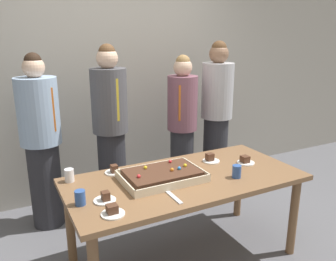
{
  "coord_description": "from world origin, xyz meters",
  "views": [
    {
      "loc": [
        -1.24,
        -2.11,
        1.8
      ],
      "look_at": [
        -0.07,
        0.15,
        1.08
      ],
      "focal_mm": 36.2,
      "sensor_mm": 36.0,
      "label": 1
    }
  ],
  "objects_px": {
    "drink_cup_far_end": "(69,175)",
    "person_far_right_suit": "(216,116)",
    "drink_cup_nearest": "(237,171)",
    "person_green_shirt_behind": "(182,127)",
    "sheet_cake": "(162,175)",
    "plated_slice_near_left": "(114,171)",
    "party_table": "(185,187)",
    "plated_slice_far_left": "(113,211)",
    "plated_slice_far_right": "(105,198)",
    "plated_slice_near_right": "(210,159)",
    "drink_cup_middle": "(80,198)",
    "person_striped_tie_right": "(41,142)",
    "plated_slice_center_front": "(245,161)",
    "cake_server_utensil": "(174,197)",
    "person_serving_front": "(111,132)"
  },
  "relations": [
    {
      "from": "plated_slice_far_left",
      "to": "plated_slice_center_front",
      "type": "bearing_deg",
      "value": 13.28
    },
    {
      "from": "plated_slice_far_left",
      "to": "sheet_cake",
      "type": "bearing_deg",
      "value": 33.17
    },
    {
      "from": "drink_cup_middle",
      "to": "person_serving_front",
      "type": "relative_size",
      "value": 0.06
    },
    {
      "from": "person_far_right_suit",
      "to": "plated_slice_near_right",
      "type": "bearing_deg",
      "value": 13.33
    },
    {
      "from": "party_table",
      "to": "drink_cup_far_end",
      "type": "height_order",
      "value": "drink_cup_far_end"
    },
    {
      "from": "plated_slice_far_left",
      "to": "drink_cup_nearest",
      "type": "distance_m",
      "value": 1.04
    },
    {
      "from": "party_table",
      "to": "person_green_shirt_behind",
      "type": "height_order",
      "value": "person_green_shirt_behind"
    },
    {
      "from": "plated_slice_near_left",
      "to": "drink_cup_far_end",
      "type": "xyz_separation_m",
      "value": [
        -0.35,
        0.0,
        0.03
      ]
    },
    {
      "from": "drink_cup_nearest",
      "to": "cake_server_utensil",
      "type": "distance_m",
      "value": 0.6
    },
    {
      "from": "sheet_cake",
      "to": "plated_slice_center_front",
      "type": "bearing_deg",
      "value": -1.72
    },
    {
      "from": "sheet_cake",
      "to": "person_far_right_suit",
      "type": "bearing_deg",
      "value": 38.81
    },
    {
      "from": "sheet_cake",
      "to": "drink_cup_middle",
      "type": "xyz_separation_m",
      "value": [
        -0.65,
        -0.11,
        0.01
      ]
    },
    {
      "from": "drink_cup_middle",
      "to": "person_green_shirt_behind",
      "type": "bearing_deg",
      "value": 37.65
    },
    {
      "from": "plated_slice_near_right",
      "to": "plated_slice_far_right",
      "type": "xyz_separation_m",
      "value": [
        -1.04,
        -0.29,
        -0.0
      ]
    },
    {
      "from": "sheet_cake",
      "to": "plated_slice_near_right",
      "type": "xyz_separation_m",
      "value": [
        0.55,
        0.15,
        -0.01
      ]
    },
    {
      "from": "drink_cup_far_end",
      "to": "person_far_right_suit",
      "type": "relative_size",
      "value": 0.06
    },
    {
      "from": "drink_cup_middle",
      "to": "person_far_right_suit",
      "type": "distance_m",
      "value": 2.08
    },
    {
      "from": "person_striped_tie_right",
      "to": "cake_server_utensil",
      "type": "bearing_deg",
      "value": -8.74
    },
    {
      "from": "plated_slice_far_right",
      "to": "person_green_shirt_behind",
      "type": "height_order",
      "value": "person_green_shirt_behind"
    },
    {
      "from": "party_table",
      "to": "plated_slice_far_right",
      "type": "height_order",
      "value": "plated_slice_far_right"
    },
    {
      "from": "sheet_cake",
      "to": "cake_server_utensil",
      "type": "relative_size",
      "value": 3.08
    },
    {
      "from": "plated_slice_near_right",
      "to": "cake_server_utensil",
      "type": "relative_size",
      "value": 0.75
    },
    {
      "from": "plated_slice_far_right",
      "to": "person_far_right_suit",
      "type": "height_order",
      "value": "person_far_right_suit"
    },
    {
      "from": "plated_slice_far_right",
      "to": "cake_server_utensil",
      "type": "relative_size",
      "value": 0.75
    },
    {
      "from": "plated_slice_far_right",
      "to": "person_serving_front",
      "type": "xyz_separation_m",
      "value": [
        0.39,
        1.04,
        0.15
      ]
    },
    {
      "from": "plated_slice_far_right",
      "to": "person_green_shirt_behind",
      "type": "distance_m",
      "value": 1.62
    },
    {
      "from": "plated_slice_near_left",
      "to": "person_far_right_suit",
      "type": "height_order",
      "value": "person_far_right_suit"
    },
    {
      "from": "party_table",
      "to": "drink_cup_far_end",
      "type": "bearing_deg",
      "value": 158.13
    },
    {
      "from": "cake_server_utensil",
      "to": "plated_slice_near_left",
      "type": "bearing_deg",
      "value": 110.46
    },
    {
      "from": "party_table",
      "to": "sheet_cake",
      "type": "relative_size",
      "value": 2.99
    },
    {
      "from": "sheet_cake",
      "to": "plated_slice_near_left",
      "type": "xyz_separation_m",
      "value": [
        -0.29,
        0.29,
        -0.02
      ]
    },
    {
      "from": "drink_cup_nearest",
      "to": "person_green_shirt_behind",
      "type": "xyz_separation_m",
      "value": [
        0.18,
        1.17,
        0.06
      ]
    },
    {
      "from": "sheet_cake",
      "to": "person_striped_tie_right",
      "type": "relative_size",
      "value": 0.37
    },
    {
      "from": "sheet_cake",
      "to": "person_far_right_suit",
      "type": "xyz_separation_m",
      "value": [
        1.15,
        0.93,
        0.14
      ]
    },
    {
      "from": "plated_slice_near_right",
      "to": "person_striped_tie_right",
      "type": "xyz_separation_m",
      "value": [
        -1.28,
        0.89,
        0.1
      ]
    },
    {
      "from": "plated_slice_far_right",
      "to": "plated_slice_center_front",
      "type": "distance_m",
      "value": 1.29
    },
    {
      "from": "drink_cup_nearest",
      "to": "person_green_shirt_behind",
      "type": "relative_size",
      "value": 0.06
    },
    {
      "from": "person_green_shirt_behind",
      "to": "person_far_right_suit",
      "type": "bearing_deg",
      "value": 126.01
    },
    {
      "from": "drink_cup_far_end",
      "to": "person_far_right_suit",
      "type": "height_order",
      "value": "person_far_right_suit"
    },
    {
      "from": "plated_slice_near_right",
      "to": "person_serving_front",
      "type": "bearing_deg",
      "value": 131.09
    },
    {
      "from": "plated_slice_near_left",
      "to": "plated_slice_center_front",
      "type": "distance_m",
      "value": 1.12
    },
    {
      "from": "person_serving_front",
      "to": "plated_slice_far_left",
      "type": "bearing_deg",
      "value": -24.64
    },
    {
      "from": "plated_slice_far_left",
      "to": "plated_slice_far_right",
      "type": "distance_m",
      "value": 0.19
    },
    {
      "from": "plated_slice_near_left",
      "to": "cake_server_utensil",
      "type": "bearing_deg",
      "value": -69.54
    },
    {
      "from": "drink_cup_middle",
      "to": "drink_cup_far_end",
      "type": "height_order",
      "value": "same"
    },
    {
      "from": "drink_cup_middle",
      "to": "drink_cup_far_end",
      "type": "relative_size",
      "value": 1.0
    },
    {
      "from": "drink_cup_nearest",
      "to": "person_green_shirt_behind",
      "type": "bearing_deg",
      "value": 81.44
    },
    {
      "from": "plated_slice_far_right",
      "to": "plated_slice_near_right",
      "type": "bearing_deg",
      "value": 15.61
    },
    {
      "from": "drink_cup_far_end",
      "to": "person_green_shirt_behind",
      "type": "height_order",
      "value": "person_green_shirt_behind"
    },
    {
      "from": "sheet_cake",
      "to": "drink_cup_nearest",
      "type": "relative_size",
      "value": 6.17
    }
  ]
}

